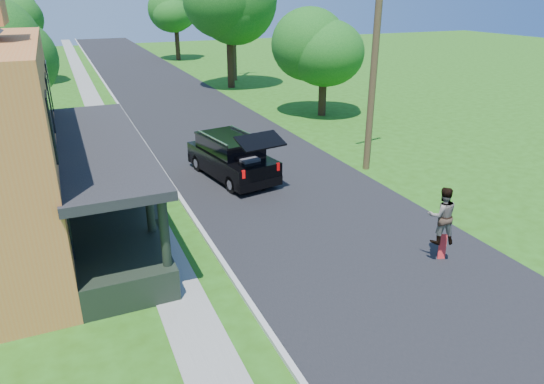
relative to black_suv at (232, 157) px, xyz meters
name	(u,v)px	position (x,y,z in m)	size (l,w,h in m)	color
ground	(383,273)	(1.40, -9.00, -0.91)	(140.00, 140.00, 0.00)	#285310
street	(196,118)	(1.40, 11.00, -0.91)	(8.00, 120.00, 0.02)	black
curb	(131,124)	(-2.65, 11.00, -0.91)	(0.15, 120.00, 0.12)	#AAAAA4
sidewalk	(104,127)	(-4.20, 11.00, -0.91)	(1.30, 120.00, 0.03)	gray
front_walk	(22,244)	(-8.10, -3.00, -0.91)	(6.50, 1.20, 0.03)	gray
black_suv	(232,157)	(0.00, 0.00, 0.00)	(2.75, 5.38, 2.39)	black
skateboarder	(442,215)	(3.21, -9.06, 0.58)	(1.01, 0.90, 1.72)	black
skateboard	(442,249)	(3.49, -8.98, -0.62)	(0.38, 0.29, 0.87)	#AC0E0F
tree_left_far	(7,11)	(-9.19, 28.44, 5.02)	(6.56, 6.30, 8.91)	black
tree_right_near	(324,48)	(8.99, 8.42, 3.27)	(5.73, 5.45, 6.63)	black
tree_right_mid	(228,1)	(6.86, 20.04, 5.78)	(7.10, 6.93, 10.32)	black
tree_right_far	(175,11)	(6.91, 38.89, 4.44)	(6.58, 6.36, 8.09)	black
utility_pole_near	(377,32)	(5.90, -1.38, 4.98)	(1.81, 0.54, 11.47)	#40331D
utility_pole_far	(234,13)	(8.40, 23.16, 4.74)	(1.75, 0.30, 10.99)	#40331D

